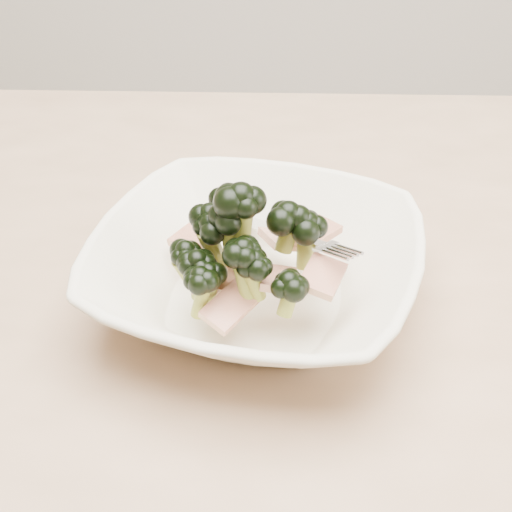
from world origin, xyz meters
The scene contains 2 objects.
dining_table centered at (0.00, 0.00, 0.65)m, with size 1.20×0.80×0.75m.
broccoli_dish centered at (-0.03, -0.07, 0.79)m, with size 0.34×0.34×0.14m.
Camera 1 is at (-0.02, -0.56, 1.16)m, focal length 50.00 mm.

